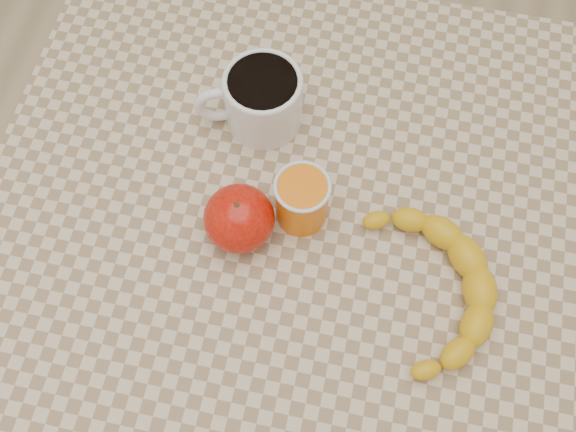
% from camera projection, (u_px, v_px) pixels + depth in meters
% --- Properties ---
extents(ground, '(3.00, 3.00, 0.00)m').
position_uv_depth(ground, '(288.00, 351.00, 1.49)').
color(ground, tan).
rests_on(ground, ground).
extents(table, '(0.80, 0.80, 0.75)m').
position_uv_depth(table, '(288.00, 247.00, 0.89)').
color(table, '#C4AD8B').
rests_on(table, ground).
extents(coffee_mug, '(0.15, 0.13, 0.09)m').
position_uv_depth(coffee_mug, '(261.00, 98.00, 0.83)').
color(coffee_mug, white).
rests_on(coffee_mug, table).
extents(orange_juice_glass, '(0.07, 0.07, 0.08)m').
position_uv_depth(orange_juice_glass, '(302.00, 200.00, 0.77)').
color(orange_juice_glass, orange).
rests_on(orange_juice_glass, table).
extents(apple, '(0.09, 0.09, 0.08)m').
position_uv_depth(apple, '(239.00, 219.00, 0.77)').
color(apple, '#8B0904').
rests_on(apple, table).
extents(banana, '(0.31, 0.34, 0.04)m').
position_uv_depth(banana, '(433.00, 288.00, 0.75)').
color(banana, gold).
rests_on(banana, table).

